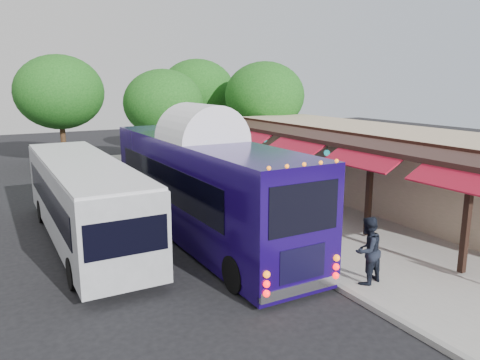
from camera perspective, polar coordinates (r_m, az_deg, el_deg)
ground at (r=16.06m, az=5.19°, el=-9.47°), size 90.00×90.00×0.00m
sidewalk at (r=21.94m, az=10.24°, el=-3.48°), size 10.00×40.00×0.15m
curb at (r=19.31m, az=-1.34°, el=-5.44°), size 0.20×40.00×0.16m
station_shelter at (r=23.79m, az=16.76°, el=1.79°), size 8.15×20.00×3.60m
coach_bus at (r=17.49m, az=-4.60°, el=-0.26°), size 2.78×12.63×4.02m
city_bus at (r=17.99m, az=-18.50°, el=-2.05°), size 2.57×11.38×3.06m
ped_a at (r=16.46m, az=7.12°, el=-5.59°), size 0.65×0.53×1.53m
ped_b at (r=13.95m, az=15.27°, el=-8.27°), size 1.09×0.92×1.97m
ped_c at (r=22.07m, az=1.57°, el=-0.51°), size 1.10×1.07×1.85m
ped_d at (r=25.94m, az=-1.15°, el=1.53°), size 1.40×1.00×1.97m
tree_left at (r=31.19m, az=-9.31°, el=9.21°), size 5.16×5.16×6.61m
tree_mid at (r=37.39m, az=-5.22°, el=10.69°), size 5.87×5.87×7.51m
tree_right at (r=33.48m, az=3.02°, el=10.19°), size 5.61×5.61×7.18m
tree_far at (r=34.69m, az=-21.15°, el=9.95°), size 5.94×5.94×7.61m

